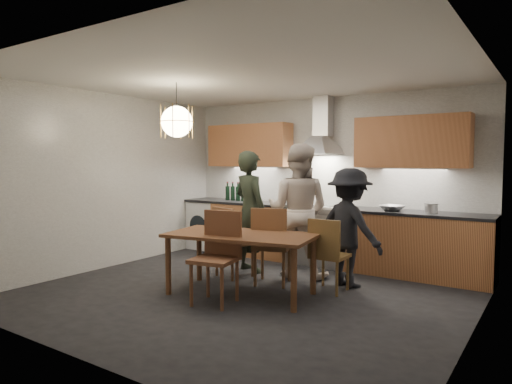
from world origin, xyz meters
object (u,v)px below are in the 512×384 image
Objects in this scene: stock_pot at (431,208)px; person_left at (250,211)px; dining_table at (241,241)px; person_mid at (298,211)px; chair_front at (218,250)px; wine_bottles at (241,192)px; mixing_bowl at (392,208)px; person_right at (349,228)px; chair_back_left at (229,237)px.

person_left is at bearing -156.38° from stock_pot.
person_mid is (0.15, 1.14, 0.27)m from dining_table.
wine_bottles is at bearing 109.74° from chair_front.
chair_front is 2.66m from mixing_bowl.
chair_front is 2.98m from stock_pot.
person_mid is 2.83× the size of wine_bottles.
person_right is at bearing -128.76° from stock_pot.
person_mid reaches higher than person_left.
person_right is 0.96m from mixing_bowl.
chair_back_left is at bearing -147.57° from stock_pot.
person_mid is 5.56× the size of mixing_bowl.
chair_front reaches higher than chair_back_left.
person_mid is at bearing -149.49° from person_left.
person_mid reaches higher than person_right.
person_right reaches higher than chair_back_left.
wine_bottles is (-1.42, 2.41, 0.47)m from chair_front.
person_left is at bearing 22.28° from person_right.
dining_table is at bearing -54.14° from wine_bottles.
dining_table is at bearing -121.35° from mixing_bowl.
chair_back_left is 1.62m from person_right.
person_right is (1.53, 0.50, 0.20)m from chair_back_left.
stock_pot is (1.56, 0.88, 0.05)m from person_mid.
person_mid is (0.20, 1.50, 0.33)m from chair_front.
stock_pot is (0.51, 0.06, 0.02)m from mixing_bowl.
mixing_bowl is at bearing 50.91° from chair_front.
chair_back_left is 0.64× the size of person_right.
stock_pot is at bearing 6.18° from mixing_bowl.
person_left reaches higher than dining_table.
wine_bottles is (-1.62, 0.90, 0.15)m from person_mid.
person_left is at bearing -1.84° from person_mid.
mixing_bowl is 1.92× the size of stock_pot.
stock_pot is at bearing -161.81° from person_mid.
chair_back_left is 1.01m from person_mid.
person_mid is 1.33m from mixing_bowl.
person_right reaches higher than stock_pot.
chair_back_left is 2.75m from stock_pot.
mixing_bowl reaches higher than chair_back_left.
stock_pot is (2.30, 1.46, 0.41)m from chair_back_left.
wine_bottles reaches higher than dining_table.
chair_front is 2.83m from wine_bottles.
chair_front is 0.56× the size of person_mid.
wine_bottles reaches higher than stock_pot.
person_left is 0.73m from person_mid.
person_right is at bearing 44.33° from chair_front.
chair_front is at bearing 76.15° from person_right.
mixing_bowl is (1.19, 1.96, 0.29)m from dining_table.
wine_bottles is at bearing 179.52° from stock_pot.
chair_front is at bearing 131.57° from person_left.
person_left is at bearing -48.29° from wine_bottles.
person_left is 2.48m from stock_pot.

